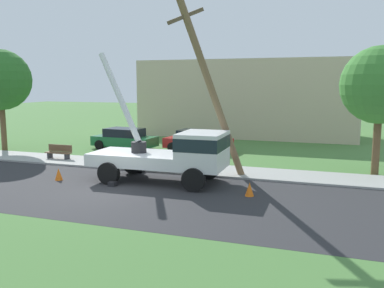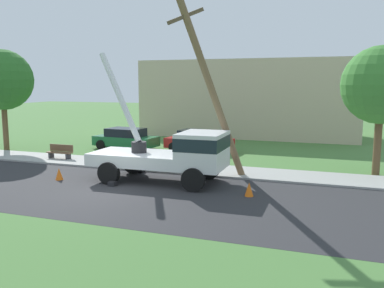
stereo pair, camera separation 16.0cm
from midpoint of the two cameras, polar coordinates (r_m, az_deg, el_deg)
ground_plane at (r=28.35m, az=1.29°, el=-0.64°), size 120.00×120.00×0.00m
road_asphalt at (r=17.60m, az=-11.13°, el=-6.40°), size 80.00×7.67×0.01m
sidewalk_strip at (r=22.05m, az=-4.31°, el=-3.14°), size 80.00×2.63×0.10m
utility_truck at (r=18.40m, az=-2.11°, el=-1.13°), size 6.80×3.20×5.98m
leaning_utility_pole at (r=18.61m, az=2.88°, el=7.91°), size 2.92×3.18×8.42m
traffic_cone_ahead at (r=16.57m, az=8.22°, el=-6.27°), size 0.36×0.36×0.56m
traffic_cone_behind at (r=20.10m, az=-17.79°, el=-3.99°), size 0.36×0.36×0.56m
parked_sedan_green at (r=28.52m, az=-9.03°, el=0.76°), size 4.53×2.25×1.42m
parked_sedan_red at (r=27.09m, az=1.17°, el=0.46°), size 4.55×2.29×1.42m
park_bench at (r=25.28m, az=-17.70°, el=-1.08°), size 1.60×0.45×0.90m
roadside_tree_near at (r=30.20m, az=-24.77°, el=8.09°), size 4.02×4.02×6.72m
roadside_tree_far at (r=21.71m, az=25.05°, el=7.40°), size 3.75×3.75×6.27m
lowrise_building_backdrop at (r=35.65m, az=8.06°, el=6.30°), size 18.00×6.00×6.40m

